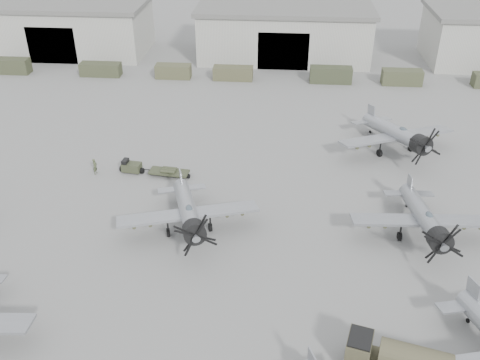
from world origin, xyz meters
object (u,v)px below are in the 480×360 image
object	(u,v)px
tug_trailer	(146,169)
aircraft_mid_1	(189,213)
fuel_tanker	(399,358)
ground_crew	(95,166)
aircraft_far_1	(399,135)
aircraft_mid_2	(426,219)

from	to	relation	value
tug_trailer	aircraft_mid_1	bearing A→B (deg)	-50.96
fuel_tanker	tug_trailer	size ratio (longest dim) A/B	0.97
aircraft_mid_1	fuel_tanker	world-z (taller)	aircraft_mid_1
ground_crew	aircraft_far_1	bearing A→B (deg)	-71.35
aircraft_mid_1	ground_crew	bearing A→B (deg)	123.16
fuel_tanker	tug_trailer	world-z (taller)	fuel_tanker
ground_crew	aircraft_mid_2	bearing A→B (deg)	-99.47
tug_trailer	ground_crew	size ratio (longest dim) A/B	4.20
aircraft_mid_1	aircraft_mid_2	bearing A→B (deg)	-15.06
tug_trailer	ground_crew	xyz separation A→B (m)	(-5.41, -0.46, 0.33)
aircraft_mid_2	fuel_tanker	xyz separation A→B (m)	(-4.68, -14.82, -0.79)
ground_crew	aircraft_mid_1	bearing A→B (deg)	-123.52
fuel_tanker	aircraft_mid_1	bearing A→B (deg)	153.57
fuel_tanker	ground_crew	xyz separation A→B (m)	(-27.99, 24.07, -0.64)
aircraft_mid_1	fuel_tanker	size ratio (longest dim) A/B	1.76
fuel_tanker	aircraft_far_1	bearing A→B (deg)	95.55
aircraft_mid_2	aircraft_far_1	world-z (taller)	aircraft_far_1
aircraft_far_1	tug_trailer	xyz separation A→B (m)	(-27.72, -6.76, -1.95)
aircraft_far_1	ground_crew	xyz separation A→B (m)	(-33.13, -7.23, -1.62)
aircraft_far_1	ground_crew	size ratio (longest dim) A/B	7.62
aircraft_mid_1	fuel_tanker	bearing A→B (deg)	-58.28
aircraft_far_1	tug_trailer	bearing A→B (deg)	171.09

